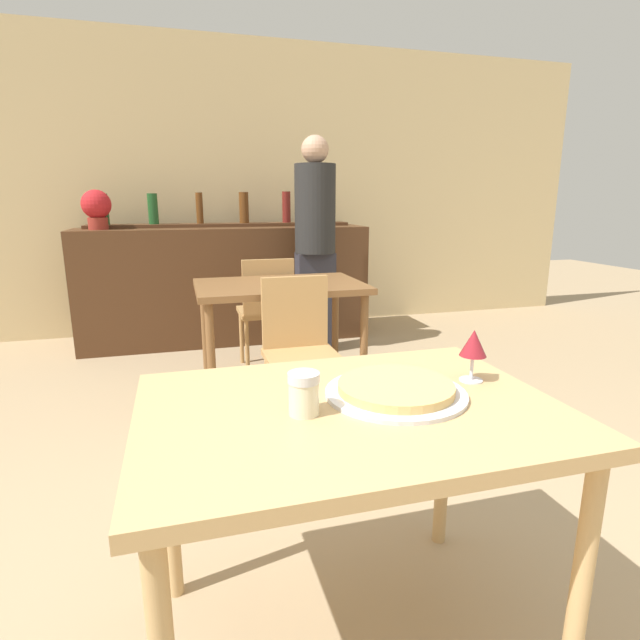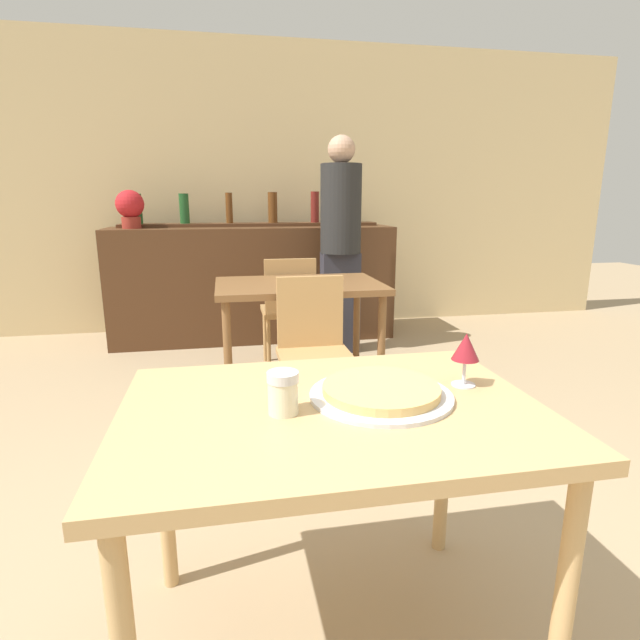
{
  "view_description": "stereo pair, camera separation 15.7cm",
  "coord_description": "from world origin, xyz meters",
  "px_view_note": "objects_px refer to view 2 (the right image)",
  "views": [
    {
      "loc": [
        -0.42,
        -1.17,
        1.3
      ],
      "look_at": [
        0.07,
        0.55,
        0.87
      ],
      "focal_mm": 28.0,
      "sensor_mm": 36.0,
      "label": 1
    },
    {
      "loc": [
        -0.26,
        -1.21,
        1.3
      ],
      "look_at": [
        0.07,
        0.55,
        0.87
      ],
      "focal_mm": 28.0,
      "sensor_mm": 36.0,
      "label": 2
    }
  ],
  "objects_px": {
    "chair_far_side_back": "(289,305)",
    "cheese_shaker": "(283,392)",
    "chair_far_side_front": "(313,344)",
    "pizza_tray": "(381,392)",
    "person_standing": "(341,238)",
    "potted_plant": "(130,207)",
    "wine_glass": "(466,348)"
  },
  "relations": [
    {
      "from": "pizza_tray",
      "to": "wine_glass",
      "type": "height_order",
      "value": "wine_glass"
    },
    {
      "from": "cheese_shaker",
      "to": "person_standing",
      "type": "relative_size",
      "value": 0.06
    },
    {
      "from": "chair_far_side_front",
      "to": "person_standing",
      "type": "xyz_separation_m",
      "value": [
        0.5,
        1.48,
        0.47
      ]
    },
    {
      "from": "cheese_shaker",
      "to": "person_standing",
      "type": "distance_m",
      "value": 3.06
    },
    {
      "from": "cheese_shaker",
      "to": "potted_plant",
      "type": "distance_m",
      "value": 3.61
    },
    {
      "from": "cheese_shaker",
      "to": "wine_glass",
      "type": "height_order",
      "value": "wine_glass"
    },
    {
      "from": "cheese_shaker",
      "to": "wine_glass",
      "type": "distance_m",
      "value": 0.56
    },
    {
      "from": "chair_far_side_front",
      "to": "pizza_tray",
      "type": "distance_m",
      "value": 1.43
    },
    {
      "from": "chair_far_side_front",
      "to": "person_standing",
      "type": "distance_m",
      "value": 1.63
    },
    {
      "from": "pizza_tray",
      "to": "potted_plant",
      "type": "height_order",
      "value": "potted_plant"
    },
    {
      "from": "chair_far_side_front",
      "to": "chair_far_side_back",
      "type": "bearing_deg",
      "value": 90.0
    },
    {
      "from": "wine_glass",
      "to": "potted_plant",
      "type": "relative_size",
      "value": 0.48
    },
    {
      "from": "chair_far_side_back",
      "to": "wine_glass",
      "type": "height_order",
      "value": "wine_glass"
    },
    {
      "from": "chair_far_side_front",
      "to": "pizza_tray",
      "type": "relative_size",
      "value": 2.23
    },
    {
      "from": "chair_far_side_front",
      "to": "wine_glass",
      "type": "bearing_deg",
      "value": -81.28
    },
    {
      "from": "chair_far_side_back",
      "to": "pizza_tray",
      "type": "bearing_deg",
      "value": 88.63
    },
    {
      "from": "pizza_tray",
      "to": "chair_far_side_front",
      "type": "bearing_deg",
      "value": 87.58
    },
    {
      "from": "potted_plant",
      "to": "cheese_shaker",
      "type": "bearing_deg",
      "value": -75.19
    },
    {
      "from": "wine_glass",
      "to": "potted_plant",
      "type": "height_order",
      "value": "potted_plant"
    },
    {
      "from": "chair_far_side_back",
      "to": "person_standing",
      "type": "distance_m",
      "value": 0.8
    },
    {
      "from": "pizza_tray",
      "to": "person_standing",
      "type": "xyz_separation_m",
      "value": [
        0.56,
        2.88,
        0.2
      ]
    },
    {
      "from": "cheese_shaker",
      "to": "wine_glass",
      "type": "bearing_deg",
      "value": 10.0
    },
    {
      "from": "pizza_tray",
      "to": "cheese_shaker",
      "type": "bearing_deg",
      "value": -169.44
    },
    {
      "from": "person_standing",
      "to": "potted_plant",
      "type": "bearing_deg",
      "value": 163.14
    },
    {
      "from": "chair_far_side_front",
      "to": "chair_far_side_back",
      "type": "relative_size",
      "value": 1.0
    },
    {
      "from": "potted_plant",
      "to": "wine_glass",
      "type": "bearing_deg",
      "value": -66.55
    },
    {
      "from": "cheese_shaker",
      "to": "potted_plant",
      "type": "height_order",
      "value": "potted_plant"
    },
    {
      "from": "chair_far_side_back",
      "to": "person_standing",
      "type": "height_order",
      "value": "person_standing"
    },
    {
      "from": "chair_far_side_back",
      "to": "potted_plant",
      "type": "distance_m",
      "value": 1.73
    },
    {
      "from": "chair_far_side_back",
      "to": "cheese_shaker",
      "type": "bearing_deg",
      "value": 82.41
    },
    {
      "from": "pizza_tray",
      "to": "wine_glass",
      "type": "distance_m",
      "value": 0.29
    },
    {
      "from": "chair_far_side_back",
      "to": "wine_glass",
      "type": "relative_size",
      "value": 5.55
    }
  ]
}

